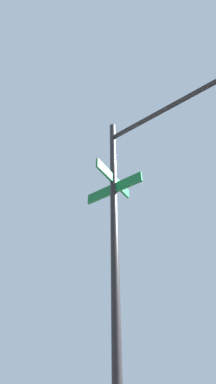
# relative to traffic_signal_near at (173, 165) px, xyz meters

# --- Properties ---
(traffic_signal_near) EXTENTS (1.84, 2.87, 6.23)m
(traffic_signal_near) POSITION_rel_traffic_signal_near_xyz_m (0.00, 0.00, 0.00)
(traffic_signal_near) COLOR black
(traffic_signal_near) RESTS_ON ground_plane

